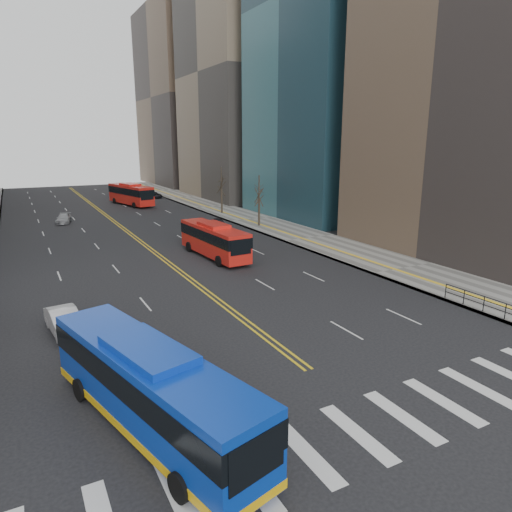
# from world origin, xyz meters

# --- Properties ---
(ground) EXTENTS (220.00, 220.00, 0.00)m
(ground) POSITION_xyz_m (0.00, 0.00, 0.00)
(ground) COLOR black
(sidewalk_right) EXTENTS (7.00, 130.00, 0.15)m
(sidewalk_right) POSITION_xyz_m (17.50, 45.00, 0.07)
(sidewalk_right) COLOR #65635F
(sidewalk_right) RESTS_ON ground
(crosswalk) EXTENTS (26.70, 4.00, 0.01)m
(crosswalk) POSITION_xyz_m (0.00, 0.00, 0.01)
(crosswalk) COLOR silver
(crosswalk) RESTS_ON ground
(centerline) EXTENTS (0.55, 100.00, 0.01)m
(centerline) POSITION_xyz_m (0.00, 55.00, 0.01)
(centerline) COLOR gold
(centerline) RESTS_ON ground
(office_towers) EXTENTS (83.00, 134.00, 58.00)m
(office_towers) POSITION_xyz_m (0.12, 68.51, 23.92)
(office_towers) COLOR gray
(office_towers) RESTS_ON ground
(pedestrian_railing) EXTENTS (0.06, 6.06, 1.02)m
(pedestrian_railing) POSITION_xyz_m (14.30, 6.00, 0.82)
(pedestrian_railing) COLOR black
(pedestrian_railing) RESTS_ON sidewalk_right
(street_trees) EXTENTS (35.20, 47.20, 7.60)m
(street_trees) POSITION_xyz_m (-7.18, 34.55, 4.87)
(street_trees) COLOR #2D251B
(street_trees) RESTS_ON ground
(blue_bus) EXTENTS (5.55, 12.35, 3.52)m
(blue_bus) POSITION_xyz_m (-8.06, 4.00, 1.85)
(blue_bus) COLOR #0B33A8
(blue_bus) RESTS_ON ground
(red_bus_near) EXTENTS (3.14, 10.53, 3.32)m
(red_bus_near) POSITION_xyz_m (4.58, 27.83, 1.85)
(red_bus_near) COLOR red
(red_bus_near) RESTS_ON ground
(red_bus_far) EXTENTS (5.38, 12.16, 3.74)m
(red_bus_far) POSITION_xyz_m (5.95, 68.15, 2.08)
(red_bus_far) COLOR red
(red_bus_far) RESTS_ON ground
(car_white) EXTENTS (2.02, 4.50, 1.43)m
(car_white) POSITION_xyz_m (-10.08, 15.40, 0.72)
(car_white) COLOR silver
(car_white) RESTS_ON ground
(car_dark_mid) EXTENTS (3.11, 4.51, 1.43)m
(car_dark_mid) POSITION_xyz_m (10.46, 40.55, 0.71)
(car_dark_mid) COLOR black
(car_dark_mid) RESTS_ON ground
(car_silver) EXTENTS (2.62, 4.45, 1.21)m
(car_silver) POSITION_xyz_m (-6.27, 54.63, 0.61)
(car_silver) COLOR gray
(car_silver) RESTS_ON ground
(car_dark_far) EXTENTS (2.09, 4.09, 1.10)m
(car_dark_far) POSITION_xyz_m (12.50, 76.53, 0.55)
(car_dark_far) COLOR black
(car_dark_far) RESTS_ON ground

